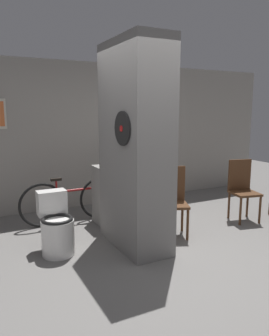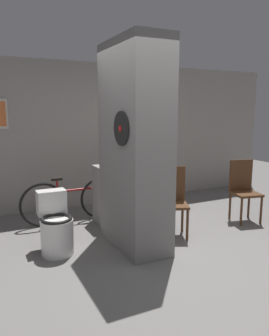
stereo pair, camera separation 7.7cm
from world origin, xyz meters
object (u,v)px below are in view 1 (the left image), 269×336
object	(u,v)px
toilet	(57,228)
bicycle	(72,200)
bottle_tall	(133,158)
chair_by_doorway	(242,187)
chair_near_pillar	(172,198)

from	to	relation	value
toilet	bicycle	size ratio (longest dim) A/B	0.46
bottle_tall	chair_by_doorway	bearing A→B (deg)	-29.25
chair_by_doorway	bicycle	world-z (taller)	chair_by_doorway
bicycle	toilet	bearing A→B (deg)	-116.19
toilet	bicycle	world-z (taller)	toilet
chair_near_pillar	bicycle	world-z (taller)	chair_near_pillar
chair_by_doorway	toilet	bearing A→B (deg)	-168.91
chair_near_pillar	chair_by_doorway	distance (m)	1.36
bottle_tall	toilet	bearing A→B (deg)	-152.22
chair_near_pillar	bicycle	bearing A→B (deg)	157.89
bicycle	chair_by_doorway	bearing A→B (deg)	-24.02
chair_near_pillar	bottle_tall	size ratio (longest dim) A/B	3.89
bicycle	bottle_tall	xyz separation A→B (m)	(0.95, -0.25, 0.64)
chair_near_pillar	chair_by_doorway	world-z (taller)	same
toilet	chair_by_doorway	bearing A→B (deg)	-1.91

